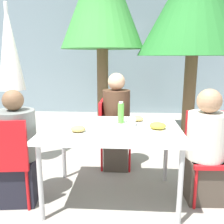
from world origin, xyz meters
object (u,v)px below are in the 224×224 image
bottle (121,113)px  person_far (116,125)px  chair_right (207,149)px  person_right (205,150)px  salad_bowl (67,117)px  person_left (17,152)px  closed_umbrella (10,56)px  chair_left (9,156)px  tree_behind_right (195,3)px  drinking_cup (131,122)px  chair_far (110,129)px

bottle → person_far: bearing=97.4°
person_far → chair_right: bearing=58.5°
person_right → salad_bowl: 1.44m
salad_bowl → person_left: bearing=-133.2°
closed_umbrella → chair_right: bearing=-14.9°
chair_right → bottle: bottle is taller
chair_left → person_left: 0.10m
person_right → closed_umbrella: bearing=-19.2°
person_right → person_far: bearing=-39.2°
chair_left → tree_behind_right: bearing=38.5°
person_left → drinking_cup: 1.12m
bottle → drinking_cup: size_ratio=2.46×
chair_left → tree_behind_right: (2.10, 2.11, 1.70)m
chair_left → drinking_cup: chair_left is taller
closed_umbrella → salad_bowl: size_ratio=11.67×
chair_left → chair_right: same height
chair_right → salad_bowl: (-1.44, 0.19, 0.26)m
person_left → person_right: (1.78, 0.14, 0.01)m
person_left → chair_right: size_ratio=1.28×
person_right → salad_bowl: (-1.40, 0.27, 0.24)m
drinking_cup → salad_bowl: bearing=159.9°
bottle → tree_behind_right: 2.47m
chair_right → closed_umbrella: closed_umbrella is taller
person_right → salad_bowl: person_right is taller
person_left → drinking_cup: (1.07, 0.15, 0.27)m
chair_left → salad_bowl: (0.42, 0.49, 0.26)m
closed_umbrella → chair_left: bearing=-69.4°
chair_left → drinking_cup: (1.11, 0.24, 0.28)m
chair_right → person_far: person_far is taller
chair_far → closed_umbrella: closed_umbrella is taller
person_far → person_right: bearing=53.6°
chair_far → tree_behind_right: 2.40m
chair_left → chair_far: 1.27m
chair_left → tree_behind_right: size_ratio=0.28×
salad_bowl → person_right: bearing=-11.0°
chair_right → closed_umbrella: bearing=-16.9°
chair_far → bottle: 0.69m
chair_right → chair_far: 1.19m
person_right → person_far: 1.11m
salad_bowl → person_far: bearing=37.5°
chair_far → salad_bowl: (-0.44, -0.45, 0.26)m
chair_left → bottle: size_ratio=3.91×
bottle → drinking_cup: 0.17m
person_far → drinking_cup: bearing=15.8°
drinking_cup → chair_right: bearing=4.9°
bottle → person_left: bearing=-164.4°
person_left → chair_far: size_ratio=1.28×
closed_umbrella → bottle: bearing=-21.6°
drinking_cup → tree_behind_right: size_ratio=0.03×
chair_right → salad_bowl: 1.48m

